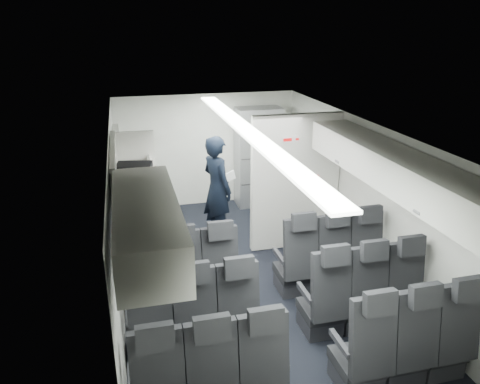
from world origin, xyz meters
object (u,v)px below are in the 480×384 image
seat_row_rear (312,365)px  boarding_door (121,188)px  seat_row_mid (281,311)px  seat_row_front (258,271)px  carry_on_bag (135,174)px  galley_unit (258,157)px  flight_attendant (217,189)px

seat_row_rear → boarding_door: boarding_door is taller
seat_row_rear → boarding_door: 4.25m
seat_row_mid → boarding_door: 3.45m
seat_row_front → boarding_door: bearing=128.2°
seat_row_rear → carry_on_bag: size_ratio=8.48×
seat_row_mid → galley_unit: galley_unit is taller
seat_row_mid → galley_unit: 4.30m
galley_unit → seat_row_front: bearing=-106.3°
galley_unit → flight_attendant: bearing=-128.6°
seat_row_mid → carry_on_bag: (-1.44, 1.07, 1.37)m
flight_attendant → carry_on_bag: bearing=119.9°
seat_row_front → carry_on_bag: carry_on_bag is taller
seat_row_front → seat_row_mid: bearing=-90.0°
seat_row_mid → boarding_door: bearing=118.8°
seat_row_mid → flight_attendant: (-0.14, 2.79, 0.47)m
seat_row_front → seat_row_mid: 0.90m
seat_row_mid → seat_row_rear: 0.90m
galley_unit → boarding_door: 2.84m
seat_row_front → seat_row_mid: same height
carry_on_bag → boarding_door: bearing=107.9°
seat_row_rear → flight_attendant: size_ratio=1.91×
boarding_door → flight_attendant: size_ratio=1.06×
galley_unit → boarding_door: galley_unit is taller
seat_row_mid → seat_row_front: bearing=90.0°
galley_unit → flight_attendant: 1.74m
boarding_door → carry_on_bag: size_ratio=4.74×
seat_row_front → boarding_door: size_ratio=1.79×
galley_unit → flight_attendant: galley_unit is taller
seat_row_rear → galley_unit: galley_unit is taller
seat_row_mid → galley_unit: (0.95, 4.15, 0.55)m
seat_row_front → carry_on_bag: 2.00m
boarding_door → carry_on_bag: (0.20, -1.92, 0.82)m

